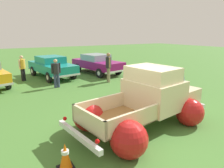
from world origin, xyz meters
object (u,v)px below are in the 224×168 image
Objects in this scene: spectator_0 at (56,72)px; spectator_2 at (108,65)px; vintage_pickup_truck at (148,102)px; lane_cone_0 at (65,156)px; show_car_1 at (52,66)px; spectator_1 at (22,67)px; show_car_2 at (97,63)px.

spectator_0 is 0.88× the size of spectator_2.
spectator_0 is (-1.22, 6.19, 0.15)m from vintage_pickup_truck.
spectator_0 reaches higher than lane_cone_0.
spectator_1 reaches higher than show_car_1.
spectator_1 is at bearing -23.18° from spectator_2.
spectator_2 is at bearing -22.98° from show_car_2.
vintage_pickup_truck is at bearing 9.35° from spectator_0.
show_car_2 is at bearing 74.41° from show_car_1.
show_car_1 is at bearing -106.99° from show_car_2.
vintage_pickup_truck reaches higher than show_car_2.
lane_cone_0 is at bearing -172.91° from vintage_pickup_truck.
lane_cone_0 is (-0.54, -9.71, -0.60)m from spectator_1.
spectator_2 is (-0.67, -2.84, 0.26)m from show_car_2.
show_car_1 is at bearing -39.93° from spectator_2.
show_car_1 is 2.53× the size of spectator_2.
spectator_1 reaches higher than lane_cone_0.
vintage_pickup_truck is 1.05× the size of show_car_2.
spectator_2 reaches higher than spectator_0.
lane_cone_0 is at bearing -40.68° from show_car_2.
show_car_2 is at bearing 65.70° from vintage_pickup_truck.
spectator_0 reaches higher than show_car_2.
vintage_pickup_truck is 9.09m from show_car_1.
spectator_0 is (-0.53, -2.88, 0.12)m from show_car_1.
show_car_1 is 1.00× the size of show_car_2.
vintage_pickup_truck reaches higher than spectator_0.
spectator_0 is 3.15m from spectator_2.
show_car_1 and show_car_2 have the same top height.
show_car_1 is at bearing 54.70° from spectator_1.
show_car_2 reaches higher than lane_cone_0.
spectator_1 reaches higher than spectator_0.
vintage_pickup_truck is at bearing -3.95° from show_car_1.
lane_cone_0 is (-1.89, -7.00, -0.59)m from spectator_0.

